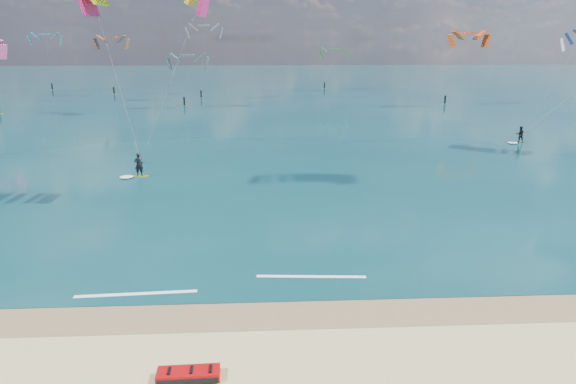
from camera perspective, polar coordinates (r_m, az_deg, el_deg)
name	(u,v)px	position (r m, az deg, el deg)	size (l,w,h in m)	color
ground	(237,141)	(56.63, -5.74, 5.66)	(320.00, 320.00, 0.00)	tan
wet_sand_strip	(196,317)	(21.61, -10.19, -13.47)	(320.00, 2.40, 0.01)	brown
sea	(249,87)	(120.05, -4.36, 11.52)	(320.00, 200.00, 0.04)	#0A3339
packed_kite_left	(189,378)	(18.32, -10.97, -19.66)	(2.25, 1.00, 0.36)	#A3080B
kitesurfer_main	(141,76)	(38.26, -16.03, 12.24)	(9.59, 8.26, 15.83)	yellow
kitesurfer_far	(563,80)	(58.95, 28.25, 10.93)	(10.74, 7.23, 13.01)	#AEDA20
shoreline_foam	(225,285)	(23.80, -6.97, -10.22)	(13.05, 1.87, 0.01)	white
distant_kites	(192,70)	(95.07, -10.60, 13.20)	(82.67, 40.74, 12.95)	#317F2E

